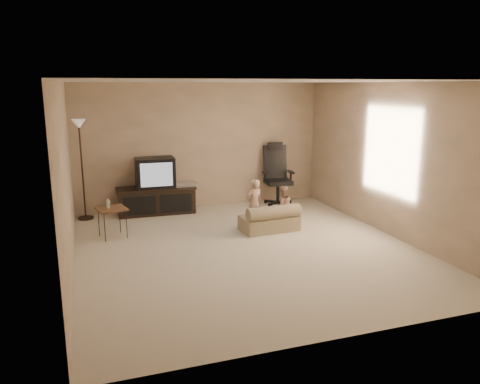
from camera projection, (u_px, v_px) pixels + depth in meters
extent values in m
plane|color=beige|center=(246.00, 249.00, 7.16)|extent=(5.50, 5.50, 0.00)
plane|color=silver|center=(246.00, 81.00, 6.60)|extent=(5.50, 5.50, 0.00)
plane|color=#CDAC8E|center=(201.00, 146.00, 9.42)|extent=(5.00, 0.00, 5.00)
plane|color=#CDAC8E|center=(344.00, 217.00, 4.34)|extent=(5.00, 0.00, 5.00)
plane|color=#CDAC8E|center=(66.00, 179.00, 6.10)|extent=(0.00, 5.50, 5.50)
plane|color=#CDAC8E|center=(390.00, 160.00, 7.66)|extent=(0.00, 5.50, 5.50)
cube|color=black|center=(156.00, 201.00, 9.10)|extent=(1.47, 0.57, 0.47)
cube|color=black|center=(156.00, 188.00, 9.04)|extent=(1.52, 0.61, 0.04)
cube|color=black|center=(140.00, 206.00, 8.76)|extent=(0.60, 0.04, 0.35)
cube|color=black|center=(176.00, 203.00, 8.95)|extent=(0.60, 0.04, 0.35)
cube|color=black|center=(155.00, 172.00, 8.99)|extent=(0.75, 0.54, 0.57)
cube|color=silver|center=(157.00, 175.00, 8.75)|extent=(0.60, 0.03, 0.45)
cube|color=#B7B8BA|center=(185.00, 184.00, 9.14)|extent=(0.43, 0.31, 0.06)
cylinder|color=black|center=(278.00, 193.00, 9.75)|extent=(0.07, 0.07, 0.41)
cube|color=black|center=(278.00, 182.00, 9.70)|extent=(0.56, 0.56, 0.09)
cube|color=black|center=(275.00, 162.00, 9.85)|extent=(0.50, 0.23, 0.72)
cube|color=black|center=(275.00, 146.00, 9.77)|extent=(0.31, 0.13, 0.16)
cube|color=black|center=(265.00, 173.00, 9.60)|extent=(0.10, 0.29, 0.04)
cube|color=black|center=(291.00, 172.00, 9.71)|extent=(0.10, 0.29, 0.04)
cube|color=brown|center=(112.00, 209.00, 7.61)|extent=(0.53, 0.53, 0.03)
cylinder|color=black|center=(105.00, 227.00, 7.42)|extent=(0.01, 0.01, 0.49)
cylinder|color=black|center=(127.00, 224.00, 7.60)|extent=(0.01, 0.01, 0.49)
cylinder|color=black|center=(99.00, 222.00, 7.72)|extent=(0.01, 0.01, 0.49)
cylinder|color=black|center=(120.00, 219.00, 7.90)|extent=(0.01, 0.01, 0.49)
cylinder|color=beige|center=(108.00, 204.00, 7.60)|extent=(0.06, 0.06, 0.12)
cone|color=beige|center=(108.00, 199.00, 7.58)|extent=(0.05, 0.05, 0.04)
cylinder|color=black|center=(86.00, 218.00, 8.76)|extent=(0.29, 0.29, 0.03)
cylinder|color=black|center=(82.00, 172.00, 8.57)|extent=(0.03, 0.03, 1.75)
cone|color=beige|center=(79.00, 124.00, 8.37)|extent=(0.25, 0.25, 0.16)
cube|color=tan|center=(269.00, 223.00, 8.06)|extent=(1.00, 0.59, 0.25)
cylinder|color=tan|center=(274.00, 212.00, 7.86)|extent=(0.96, 0.29, 0.23)
imported|color=tan|center=(254.00, 204.00, 8.11)|extent=(0.37, 0.31, 0.87)
imported|color=tan|center=(283.00, 207.00, 8.15)|extent=(0.37, 0.21, 0.75)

